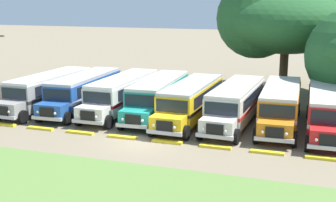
{
  "coord_description": "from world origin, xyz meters",
  "views": [
    {
      "loc": [
        10.44,
        -25.72,
        8.93
      ],
      "look_at": [
        0.0,
        4.88,
        1.6
      ],
      "focal_mm": 47.92,
      "sensor_mm": 36.0,
      "label": 1
    }
  ],
  "objects": [
    {
      "name": "curb_wheelstop_7",
      "position": [
        11.01,
        0.08,
        0.07
      ],
      "size": [
        2.0,
        0.36,
        0.15
      ],
      "primitive_type": "cube",
      "color": "yellow",
      "rests_on": "ground_plane"
    },
    {
      "name": "parked_bus_slot_5",
      "position": [
        4.81,
        6.21,
        1.58
      ],
      "size": [
        3.08,
        10.89,
        2.82
      ],
      "rotation": [
        0.0,
        0.0,
        -1.61
      ],
      "color": "silver",
      "rests_on": "ground_plane"
    },
    {
      "name": "curb_wheelstop_0",
      "position": [
        -11.01,
        0.08,
        0.07
      ],
      "size": [
        2.0,
        0.36,
        0.15
      ],
      "primitive_type": "cube",
      "color": "yellow",
      "rests_on": "ground_plane"
    },
    {
      "name": "parked_bus_slot_2",
      "position": [
        -4.52,
        6.67,
        1.58
      ],
      "size": [
        2.76,
        10.85,
        2.82
      ],
      "rotation": [
        0.0,
        0.0,
        -1.58
      ],
      "color": "silver",
      "rests_on": "ground_plane"
    },
    {
      "name": "ground_plane",
      "position": [
        0.0,
        0.0,
        0.0
      ],
      "size": [
        220.0,
        220.0,
        0.0
      ],
      "primitive_type": "plane",
      "color": "#84755B"
    },
    {
      "name": "curb_wheelstop_2",
      "position": [
        -4.72,
        0.08,
        0.07
      ],
      "size": [
        2.0,
        0.36,
        0.15
      ],
      "primitive_type": "cube",
      "color": "yellow",
      "rests_on": "ground_plane"
    },
    {
      "name": "broad_shade_tree",
      "position": [
        7.12,
        19.96,
        7.21
      ],
      "size": [
        13.6,
        13.18,
        11.5
      ],
      "color": "brown",
      "rests_on": "ground_plane"
    },
    {
      "name": "curb_wheelstop_3",
      "position": [
        -1.57,
        0.08,
        0.07
      ],
      "size": [
        2.0,
        0.36,
        0.15
      ],
      "primitive_type": "cube",
      "color": "yellow",
      "rests_on": "ground_plane"
    },
    {
      "name": "parked_bus_slot_1",
      "position": [
        -7.99,
        6.57,
        1.58
      ],
      "size": [
        2.99,
        10.88,
        2.82
      ],
      "rotation": [
        0.0,
        0.0,
        -1.54
      ],
      "color": "#23519E",
      "rests_on": "ground_plane"
    },
    {
      "name": "curb_wheelstop_6",
      "position": [
        7.87,
        0.08,
        0.07
      ],
      "size": [
        2.0,
        0.36,
        0.15
      ],
      "primitive_type": "cube",
      "color": "yellow",
      "rests_on": "ground_plane"
    },
    {
      "name": "curb_wheelstop_4",
      "position": [
        1.57,
        0.08,
        0.07
      ],
      "size": [
        2.0,
        0.36,
        0.15
      ],
      "primitive_type": "cube",
      "color": "yellow",
      "rests_on": "ground_plane"
    },
    {
      "name": "parked_bus_slot_3",
      "position": [
        -1.45,
        6.73,
        1.58
      ],
      "size": [
        3.11,
        10.9,
        2.82
      ],
      "rotation": [
        0.0,
        0.0,
        -1.52
      ],
      "color": "teal",
      "rests_on": "ground_plane"
    },
    {
      "name": "parked_bus_slot_6",
      "position": [
        7.98,
        6.72,
        1.58
      ],
      "size": [
        2.95,
        10.87,
        2.82
      ],
      "rotation": [
        0.0,
        0.0,
        -1.54
      ],
      "color": "orange",
      "rests_on": "ground_plane"
    },
    {
      "name": "parked_bus_slot_0",
      "position": [
        -10.95,
        5.93,
        1.58
      ],
      "size": [
        3.02,
        10.88,
        2.82
      ],
      "rotation": [
        0.0,
        0.0,
        -1.61
      ],
      "color": "#9E9993",
      "rests_on": "ground_plane"
    },
    {
      "name": "curb_wheelstop_1",
      "position": [
        -7.87,
        0.08,
        0.07
      ],
      "size": [
        2.0,
        0.36,
        0.15
      ],
      "primitive_type": "cube",
      "color": "yellow",
      "rests_on": "ground_plane"
    },
    {
      "name": "foreground_grass_strip",
      "position": [
        0.0,
        -8.39,
        0.0
      ],
      "size": [
        80.0,
        8.79,
        0.01
      ],
      "primitive_type": "cube",
      "color": "olive",
      "rests_on": "ground_plane"
    },
    {
      "name": "parked_bus_slot_7",
      "position": [
        11.16,
        6.16,
        1.58
      ],
      "size": [
        2.87,
        10.86,
        2.82
      ],
      "rotation": [
        0.0,
        0.0,
        -1.55
      ],
      "color": "red",
      "rests_on": "ground_plane"
    },
    {
      "name": "curb_wheelstop_5",
      "position": [
        4.72,
        0.08,
        0.07
      ],
      "size": [
        2.0,
        0.36,
        0.15
      ],
      "primitive_type": "cube",
      "color": "yellow",
      "rests_on": "ground_plane"
    },
    {
      "name": "parked_bus_slot_4",
      "position": [
        1.46,
        5.93,
        1.58
      ],
      "size": [
        2.87,
        10.86,
        2.82
      ],
      "rotation": [
        0.0,
        0.0,
        -1.59
      ],
      "color": "yellow",
      "rests_on": "ground_plane"
    }
  ]
}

